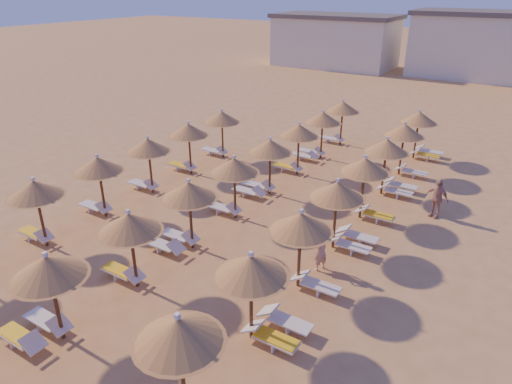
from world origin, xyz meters
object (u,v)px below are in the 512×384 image
Objects in this scene: parasol_row_west at (189,192)px; beachgoer_c at (437,198)px; beachgoer_a at (321,250)px; parasol_row_east at (301,224)px.

parasol_row_west is 11.58m from beachgoer_c.
parasol_row_west reaches higher than beachgoer_a.
parasol_row_east is 17.79× the size of beachgoer_c.
parasol_row_west is at bearing -117.01° from beachgoer_c.
parasol_row_east is 2.21m from beachgoer_a.
parasol_row_east is at bearing 0.00° from parasol_row_west.
parasol_row_east and parasol_row_west have the same top height.
parasol_row_west is at bearing -52.67° from beachgoer_a.
parasol_row_west reaches higher than beachgoer_c.
beachgoer_a is (-2.71, -6.94, -0.10)m from beachgoer_c.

